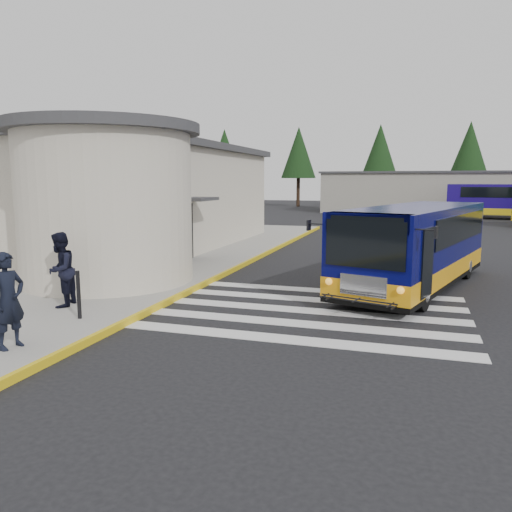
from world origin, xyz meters
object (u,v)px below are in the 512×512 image
(transit_bus, at_px, (415,249))
(bollard, at_px, (79,295))
(pedestrian_a, at_px, (9,300))
(pedestrian_b, at_px, (60,270))
(far_bus_a, at_px, (510,200))

(transit_bus, distance_m, bollard, 9.74)
(transit_bus, distance_m, pedestrian_a, 11.19)
(transit_bus, xyz_separation_m, pedestrian_a, (-7.20, -8.57, -0.13))
(transit_bus, bearing_deg, pedestrian_b, -128.99)
(pedestrian_b, height_order, far_bus_a, far_bus_a)
(transit_bus, relative_size, pedestrian_a, 4.99)
(pedestrian_b, height_order, bollard, pedestrian_b)
(transit_bus, relative_size, far_bus_a, 0.89)
(pedestrian_b, bearing_deg, pedestrian_a, 8.14)
(pedestrian_b, relative_size, bollard, 1.68)
(transit_bus, height_order, far_bus_a, far_bus_a)
(pedestrian_b, xyz_separation_m, bollard, (1.12, -0.82, -0.38))
(transit_bus, bearing_deg, pedestrian_a, -113.10)
(pedestrian_a, bearing_deg, pedestrian_b, 30.82)
(pedestrian_b, distance_m, far_bus_a, 40.50)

